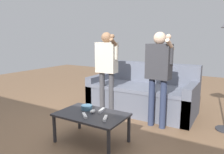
% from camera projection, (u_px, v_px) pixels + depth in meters
% --- Properties ---
extents(ground_plane, '(12.00, 12.00, 0.00)m').
position_uv_depth(ground_plane, '(90.00, 137.00, 2.92)').
color(ground_plane, brown).
extents(couch, '(1.93, 0.90, 0.89)m').
position_uv_depth(couch, '(142.00, 94.00, 3.95)').
color(couch, slate).
rests_on(couch, ground).
extents(coffee_table, '(0.90, 0.57, 0.39)m').
position_uv_depth(coffee_table, '(91.00, 117.00, 2.72)').
color(coffee_table, '#2D2D33').
rests_on(coffee_table, ground).
extents(snack_bowl, '(0.15, 0.15, 0.06)m').
position_uv_depth(snack_bowl, '(87.00, 107.00, 2.87)').
color(snack_bowl, teal).
rests_on(snack_bowl, coffee_table).
extents(game_remote_nunchuk, '(0.06, 0.09, 0.05)m').
position_uv_depth(game_remote_nunchuk, '(93.00, 111.00, 2.73)').
color(game_remote_nunchuk, white).
rests_on(game_remote_nunchuk, coffee_table).
extents(player_left, '(0.44, 0.28, 1.45)m').
position_uv_depth(player_left, '(107.00, 64.00, 3.66)').
color(player_left, '#47474C').
rests_on(player_left, ground).
extents(player_right, '(0.42, 0.31, 1.44)m').
position_uv_depth(player_right, '(159.00, 69.00, 3.10)').
color(player_right, '#2D3856').
rests_on(player_right, ground).
extents(game_remote_wand_near, '(0.06, 0.16, 0.03)m').
position_uv_depth(game_remote_wand_near, '(102.00, 110.00, 2.79)').
color(game_remote_wand_near, white).
rests_on(game_remote_wand_near, coffee_table).
extents(game_remote_wand_far, '(0.14, 0.13, 0.03)m').
position_uv_depth(game_remote_wand_far, '(85.00, 116.00, 2.60)').
color(game_remote_wand_far, white).
rests_on(game_remote_wand_far, coffee_table).
extents(game_remote_wand_spare, '(0.09, 0.16, 0.03)m').
position_uv_depth(game_remote_wand_spare, '(105.00, 118.00, 2.52)').
color(game_remote_wand_spare, white).
rests_on(game_remote_wand_spare, coffee_table).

